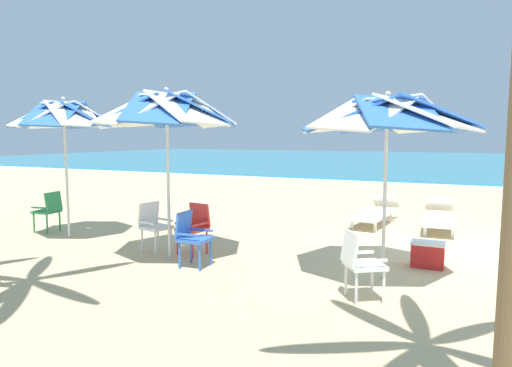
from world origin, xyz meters
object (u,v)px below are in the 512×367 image
object	(u,v)px
beach_umbrella_0	(388,116)
cooler_box	(428,254)
beach_umbrella_1	(167,111)
beach_umbrella_2	(64,117)
sun_lounger_2	(375,212)
plastic_chair_0	(360,261)
plastic_chair_1	(154,224)
plastic_chair_4	(49,209)
plastic_chair_3	(191,235)
sun_lounger_1	(439,217)
plastic_chair_2	(195,225)

from	to	relation	value
beach_umbrella_0	cooler_box	world-z (taller)	beach_umbrella_0
beach_umbrella_1	beach_umbrella_2	size ratio (longest dim) A/B	1.00
beach_umbrella_1	sun_lounger_2	bearing A→B (deg)	60.61
beach_umbrella_0	plastic_chair_0	xyz separation A→B (m)	(-0.12, -0.99, -1.81)
beach_umbrella_2	sun_lounger_2	bearing A→B (deg)	37.08
plastic_chair_1	cooler_box	distance (m)	4.58
beach_umbrella_1	sun_lounger_2	distance (m)	5.58
beach_umbrella_0	plastic_chair_4	bearing A→B (deg)	177.89
beach_umbrella_0	plastic_chair_0	distance (m)	2.07
plastic_chair_3	plastic_chair_4	world-z (taller)	same
beach_umbrella_0	beach_umbrella_1	bearing A→B (deg)	-172.43
plastic_chair_3	beach_umbrella_0	bearing A→B (deg)	12.74
plastic_chair_1	plastic_chair_4	bearing A→B (deg)	172.83
sun_lounger_1	sun_lounger_2	distance (m)	1.37
plastic_chair_1	plastic_chair_4	distance (m)	3.04
plastic_chair_2	cooler_box	world-z (taller)	plastic_chair_2
beach_umbrella_0	plastic_chair_3	xyz separation A→B (m)	(-2.81, -0.64, -1.81)
beach_umbrella_0	beach_umbrella_2	size ratio (longest dim) A/B	0.95
sun_lounger_1	sun_lounger_2	xyz separation A→B (m)	(-1.37, 0.02, 0.00)
plastic_chair_2	plastic_chair_3	size ratio (longest dim) A/B	1.00
sun_lounger_1	cooler_box	world-z (taller)	sun_lounger_1
plastic_chair_3	plastic_chair_2	bearing A→B (deg)	118.46
beach_umbrella_0	sun_lounger_2	xyz separation A→B (m)	(-0.83, 4.04, -2.03)
plastic_chair_0	cooler_box	world-z (taller)	plastic_chair_0
plastic_chair_4	sun_lounger_2	distance (m)	7.18
beach_umbrella_0	cooler_box	size ratio (longest dim) A/B	5.30
plastic_chair_0	sun_lounger_1	bearing A→B (deg)	82.46
beach_umbrella_1	beach_umbrella_2	xyz separation A→B (m)	(-2.77, 0.48, -0.02)
beach_umbrella_0	plastic_chair_2	size ratio (longest dim) A/B	3.06
beach_umbrella_0	plastic_chair_3	bearing A→B (deg)	-167.26
sun_lounger_1	sun_lounger_2	size ratio (longest dim) A/B	0.99
beach_umbrella_0	beach_umbrella_2	bearing A→B (deg)	179.68
sun_lounger_2	cooler_box	xyz separation A→B (m)	(1.37, -3.15, -0.08)
sun_lounger_2	plastic_chair_3	bearing A→B (deg)	-112.94
plastic_chair_0	plastic_chair_4	distance (m)	6.92
plastic_chair_0	beach_umbrella_2	distance (m)	6.39
plastic_chair_0	beach_umbrella_0	bearing A→B (deg)	82.81
sun_lounger_1	sun_lounger_2	bearing A→B (deg)	179.03
beach_umbrella_1	plastic_chair_4	world-z (taller)	beach_umbrella_1
plastic_chair_3	plastic_chair_4	bearing A→B (deg)	167.79
beach_umbrella_2	plastic_chair_4	size ratio (longest dim) A/B	3.22
beach_umbrella_0	beach_umbrella_2	xyz separation A→B (m)	(-6.14, 0.03, 0.10)
beach_umbrella_1	cooler_box	bearing A→B (deg)	18.92
plastic_chair_1	sun_lounger_1	bearing A→B (deg)	42.89
plastic_chair_1	cooler_box	bearing A→B (deg)	12.81
plastic_chair_0	plastic_chair_4	xyz separation A→B (m)	(-6.81, 1.24, 0.00)
plastic_chair_2	plastic_chair_3	distance (m)	0.80
cooler_box	plastic_chair_1	bearing A→B (deg)	-167.19
cooler_box	sun_lounger_1	bearing A→B (deg)	90.00
sun_lounger_1	cooler_box	distance (m)	3.13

